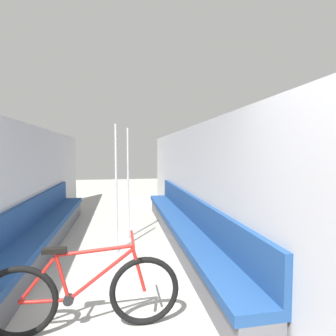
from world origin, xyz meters
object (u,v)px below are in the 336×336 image
Objects in this scene: grab_pole_near at (128,185)px; bicycle at (84,294)px; bench_seat_row_right at (183,228)px; grab_pole_far at (116,190)px; bench_seat_row_left at (41,235)px.

bicycle is at bearing -100.26° from grab_pole_near.
bench_seat_row_right is 1.39m from grab_pole_far.
bicycle is at bearing -97.73° from grab_pole_far.
grab_pole_near is 0.71m from grab_pole_far.
grab_pole_far is at bearing -171.63° from bench_seat_row_right.
grab_pole_far is (1.23, -0.17, 0.74)m from bench_seat_row_left.
grab_pole_far is (-0.21, -0.68, 0.00)m from grab_pole_near.
bench_seat_row_left is at bearing 172.08° from grab_pole_far.
grab_pole_far is at bearing -7.92° from bench_seat_row_left.
bicycle is (0.96, -2.11, 0.07)m from bench_seat_row_left.
grab_pole_far is at bearing -107.18° from grab_pole_near.
grab_pole_near is (1.44, 0.51, 0.74)m from bench_seat_row_left.
bench_seat_row_left is 2.63× the size of grab_pole_far.
grab_pole_near is at bearing 151.65° from bench_seat_row_right.
grab_pole_near is at bearing 19.60° from bench_seat_row_left.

